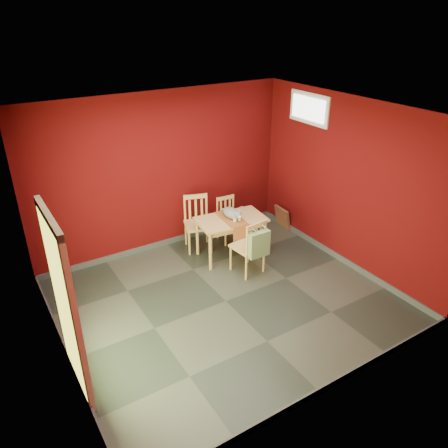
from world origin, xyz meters
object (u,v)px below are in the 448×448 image
chair_near (249,246)px  picture_frame (282,217)px  chair_far_left (198,222)px  cat (231,211)px  dining_table (231,223)px  tote_bag (259,244)px  chair_far_right (228,219)px

chair_near → picture_frame: bearing=33.6°
chair_near → picture_frame: (1.46, 0.97, -0.27)m
chair_far_left → cat: 0.71m
chair_near → picture_frame: chair_near is taller
dining_table → chair_far_left: 0.65m
chair_far_left → picture_frame: chair_far_left is taller
tote_bag → chair_near: bearing=94.6°
dining_table → picture_frame: size_ratio=2.84×
tote_bag → picture_frame: tote_bag is taller
dining_table → chair_far_right: chair_far_right is taller
chair_far_left → chair_near: chair_far_left is taller
chair_near → cat: 0.72m
dining_table → chair_far_left: size_ratio=1.24×
dining_table → tote_bag: tote_bag is taller
chair_far_left → chair_far_right: size_ratio=1.18×
chair_far_left → picture_frame: bearing=-5.6°
dining_table → cat: bearing=51.4°
tote_bag → chair_far_left: bearing=103.1°
chair_far_left → chair_far_right: (0.62, -0.03, -0.08)m
chair_far_right → tote_bag: size_ratio=1.67×
tote_bag → cat: (0.05, 0.86, 0.20)m
chair_near → dining_table: bearing=85.8°
chair_far_left → tote_bag: (0.32, -1.36, 0.12)m
chair_far_left → tote_bag: bearing=-76.9°
picture_frame → tote_bag: bearing=-140.4°
chair_far_right → chair_far_left: bearing=177.3°
cat → chair_far_right: bearing=56.6°
dining_table → chair_far_right: size_ratio=1.46×
tote_bag → picture_frame: 1.91m
dining_table → cat: 0.20m
chair_near → cat: bearing=83.8°
cat → picture_frame: 1.55m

